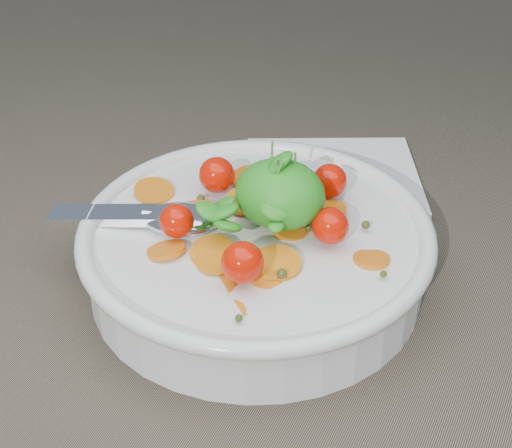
% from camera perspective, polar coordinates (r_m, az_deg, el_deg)
% --- Properties ---
extents(ground, '(6.00, 6.00, 0.00)m').
position_cam_1_polar(ground, '(0.55, -0.84, -3.90)').
color(ground, brown).
rests_on(ground, ground).
extents(bowl, '(0.26, 0.24, 0.11)m').
position_cam_1_polar(bowl, '(0.53, 0.00, -1.86)').
color(bowl, white).
rests_on(bowl, ground).
extents(napkin, '(0.18, 0.17, 0.01)m').
position_cam_1_polar(napkin, '(0.66, 5.61, 3.46)').
color(napkin, white).
rests_on(napkin, ground).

